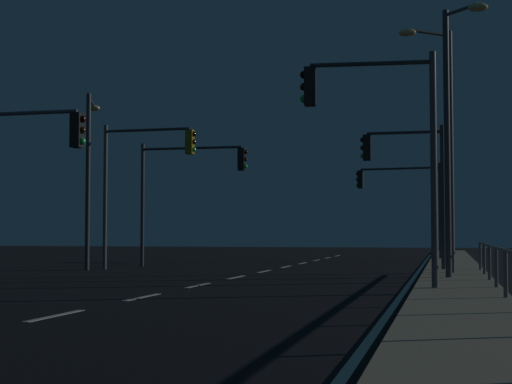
{
  "coord_description": "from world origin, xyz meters",
  "views": [
    {
      "loc": [
        6.62,
        -3.41,
        1.45
      ],
      "look_at": [
        -0.04,
        23.89,
        2.91
      ],
      "focal_mm": 54.76,
      "sensor_mm": 36.0,
      "label": 1
    }
  ],
  "objects": [
    {
      "name": "sidewalk_right",
      "position": [
        6.88,
        17.5,
        0.07
      ],
      "size": [
        2.08,
        77.0,
        0.14
      ],
      "primitive_type": "cube",
      "color": "gray",
      "rests_on": "ground"
    },
    {
      "name": "traffic_light_far_right",
      "position": [
        -4.09,
        28.23,
        3.79
      ],
      "size": [
        4.76,
        0.34,
        5.32
      ],
      "color": "#38383D",
      "rests_on": "ground"
    },
    {
      "name": "street_lamp_across_street",
      "position": [
        -7.01,
        24.73,
        4.19
      ],
      "size": [
        1.06,
        2.15,
        6.87
      ],
      "color": "#38383D",
      "rests_on": "ground"
    },
    {
      "name": "street_lamp_mid_block",
      "position": [
        6.57,
        22.84,
        4.91
      ],
      "size": [
        1.69,
        1.4,
        8.01
      ],
      "color": "#4C4C51",
      "rests_on": "sidewalk_right"
    },
    {
      "name": "barrier_fence",
      "position": [
        7.77,
        11.64,
        0.88
      ],
      "size": [
        0.09,
        27.36,
        0.98
      ],
      "color": "#59595E",
      "rests_on": "sidewalk_right"
    },
    {
      "name": "traffic_light_mid_right",
      "position": [
        4.36,
        37.69,
        3.63
      ],
      "size": [
        4.42,
        0.68,
        4.89
      ],
      "color": "#38383D",
      "rests_on": "sidewalk_right"
    },
    {
      "name": "traffic_light_near_left",
      "position": [
        5.02,
        15.58,
        4.09
      ],
      "size": [
        3.28,
        0.53,
        5.68
      ],
      "color": "#4C4C51",
      "rests_on": "sidewalk_right"
    },
    {
      "name": "ground_plane",
      "position": [
        0.0,
        17.5,
        0.0
      ],
      "size": [
        112.0,
        112.0,
        0.0
      ],
      "primitive_type": "plane",
      "color": "black",
      "rests_on": "ground"
    },
    {
      "name": "lane_edge_line",
      "position": [
        5.6,
        22.5,
        0.01
      ],
      "size": [
        0.14,
        53.0,
        0.01
      ],
      "color": "silver",
      "rests_on": "ground"
    },
    {
      "name": "traffic_light_near_right",
      "position": [
        -4.7,
        15.85,
        3.51
      ],
      "size": [
        3.45,
        0.34,
        5.0
      ],
      "color": "#38383D",
      "rests_on": "ground"
    },
    {
      "name": "traffic_light_far_left",
      "position": [
        -4.94,
        25.2,
        4.02
      ],
      "size": [
        3.87,
        0.34,
        5.73
      ],
      "color": "#4C4C51",
      "rests_on": "ground"
    },
    {
      "name": "traffic_light_mid_left",
      "position": [
        5.24,
        25.5,
        3.78
      ],
      "size": [
        3.04,
        0.35,
        5.22
      ],
      "color": "#38383D",
      "rests_on": "sidewalk_right"
    },
    {
      "name": "street_lamp_corner",
      "position": [
        6.83,
        20.06,
        4.83
      ],
      "size": [
        1.26,
        1.23,
        7.94
      ],
      "color": "#38383D",
      "rests_on": "sidewalk_right"
    },
    {
      "name": "lane_markings_center",
      "position": [
        0.0,
        21.0,
        0.01
      ],
      "size": [
        0.14,
        50.0,
        0.01
      ],
      "color": "silver",
      "rests_on": "ground"
    }
  ]
}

